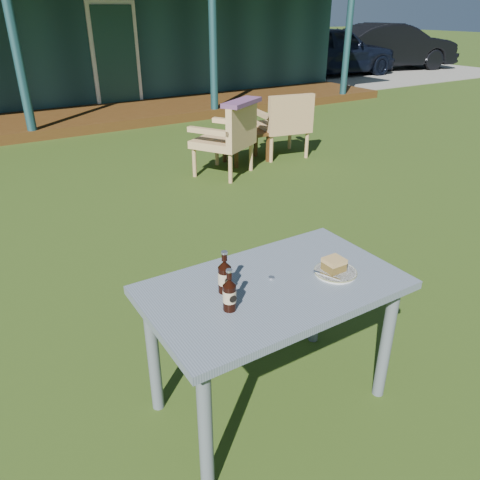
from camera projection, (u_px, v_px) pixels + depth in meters
ground at (153, 271)px, 3.70m from camera, size 80.00×80.00×0.00m
gravel_strip at (354, 72)px, 15.13m from camera, size 9.00×6.00×0.02m
car_near at (330, 51)px, 13.96m from camera, size 4.30×1.89×1.44m
car_far at (391, 47)px, 15.44m from camera, size 4.60×2.50×1.44m
cafe_table at (274, 302)px, 2.21m from camera, size 1.20×0.70×0.72m
plate at (335, 272)px, 2.24m from camera, size 0.20×0.20×0.01m
cake_slice at (334, 264)px, 2.23m from camera, size 0.09×0.09×0.06m
fork at (327, 275)px, 2.20m from camera, size 0.06×0.13×0.00m
cola_bottle_near at (225, 276)px, 2.07m from camera, size 0.06×0.06×0.20m
cola_bottle_far at (230, 294)px, 1.94m from camera, size 0.06×0.06×0.19m
bottle_cap at (271, 278)px, 2.20m from camera, size 0.03×0.03×0.01m
armchair_left at (229, 136)px, 5.62m from camera, size 0.86×0.84×0.87m
armchair_right at (285, 122)px, 6.32m from camera, size 0.73×0.70×0.86m
floral_throw at (242, 102)px, 5.37m from camera, size 0.65×0.50×0.05m
side_table at (246, 137)px, 6.17m from camera, size 0.60×0.40×0.40m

